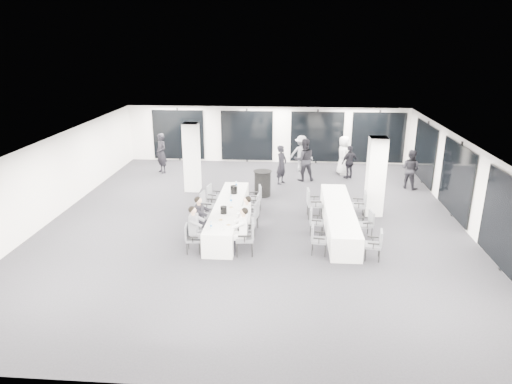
# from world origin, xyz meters

# --- Properties ---
(room) EXTENTS (14.04, 16.04, 2.84)m
(room) POSITION_xyz_m (0.89, 1.11, 1.39)
(room) COLOR black
(room) RESTS_ON ground
(column_left) EXTENTS (0.60, 0.60, 2.80)m
(column_left) POSITION_xyz_m (-2.80, 3.20, 1.40)
(column_left) COLOR white
(column_left) RESTS_ON floor
(column_right) EXTENTS (0.60, 0.60, 2.80)m
(column_right) POSITION_xyz_m (4.20, 1.00, 1.40)
(column_right) COLOR white
(column_right) RESTS_ON floor
(banquet_table_main) EXTENTS (0.90, 5.00, 0.75)m
(banquet_table_main) POSITION_xyz_m (-0.82, -0.48, 0.38)
(banquet_table_main) COLOR silver
(banquet_table_main) RESTS_ON floor
(banquet_table_side) EXTENTS (0.90, 5.00, 0.75)m
(banquet_table_side) POSITION_xyz_m (2.85, -0.45, 0.38)
(banquet_table_side) COLOR silver
(banquet_table_side) RESTS_ON floor
(cocktail_table) EXTENTS (0.74, 0.74, 1.03)m
(cocktail_table) POSITION_xyz_m (0.12, 2.70, 0.52)
(cocktail_table) COLOR black
(cocktail_table) RESTS_ON floor
(chair_main_left_near) EXTENTS (0.47, 0.52, 0.86)m
(chair_main_left_near) POSITION_xyz_m (-1.65, -2.54, 0.49)
(chair_main_left_near) COLOR #56585E
(chair_main_left_near) RESTS_ON floor
(chair_main_left_second) EXTENTS (0.49, 0.54, 0.91)m
(chair_main_left_second) POSITION_xyz_m (-1.65, -1.69, 0.52)
(chair_main_left_second) COLOR #56585E
(chair_main_left_second) RESTS_ON floor
(chair_main_left_mid) EXTENTS (0.54, 0.57, 0.93)m
(chair_main_left_mid) POSITION_xyz_m (-1.65, -0.77, 0.53)
(chair_main_left_mid) COLOR #56585E
(chair_main_left_mid) RESTS_ON floor
(chair_main_left_fourth) EXTENTS (0.55, 0.59, 0.97)m
(chair_main_left_fourth) POSITION_xyz_m (-1.66, 0.11, 0.55)
(chair_main_left_fourth) COLOR #56585E
(chair_main_left_fourth) RESTS_ON floor
(chair_main_left_far) EXTENTS (0.51, 0.54, 0.86)m
(chair_main_left_far) POSITION_xyz_m (-1.65, 1.24, 0.49)
(chair_main_left_far) COLOR #56585E
(chair_main_left_far) RESTS_ON floor
(chair_main_right_near) EXTENTS (0.58, 0.63, 1.04)m
(chair_main_right_near) POSITION_xyz_m (0.02, -2.54, 0.59)
(chair_main_right_near) COLOR #56585E
(chair_main_right_near) RESTS_ON floor
(chair_main_right_second) EXTENTS (0.48, 0.53, 0.90)m
(chair_main_right_second) POSITION_xyz_m (0.00, -1.53, 0.51)
(chair_main_right_second) COLOR #56585E
(chair_main_right_second) RESTS_ON floor
(chair_main_right_mid) EXTENTS (0.59, 0.62, 0.99)m
(chair_main_right_mid) POSITION_xyz_m (0.01, -0.79, 0.56)
(chair_main_right_mid) COLOR #56585E
(chair_main_right_mid) RESTS_ON floor
(chair_main_right_fourth) EXTENTS (0.51, 0.56, 0.93)m
(chair_main_right_fourth) POSITION_xyz_m (0.01, 0.17, 0.53)
(chair_main_right_fourth) COLOR #56585E
(chair_main_right_fourth) RESTS_ON floor
(chair_main_right_far) EXTENTS (0.53, 0.57, 0.90)m
(chair_main_right_far) POSITION_xyz_m (0.00, 1.16, 0.52)
(chair_main_right_far) COLOR #56585E
(chair_main_right_far) RESTS_ON floor
(chair_side_left_near) EXTENTS (0.50, 0.54, 0.89)m
(chair_side_left_near) POSITION_xyz_m (2.02, -2.36, 0.51)
(chair_side_left_near) COLOR #56585E
(chair_side_left_near) RESTS_ON floor
(chair_side_left_mid) EXTENTS (0.48, 0.52, 0.86)m
(chair_side_left_mid) POSITION_xyz_m (2.02, -0.96, 0.49)
(chair_side_left_mid) COLOR #56585E
(chair_side_left_mid) RESTS_ON floor
(chair_side_left_far) EXTENTS (0.56, 0.62, 1.04)m
(chair_side_left_far) POSITION_xyz_m (2.00, 0.48, 0.59)
(chair_side_left_far) COLOR #56585E
(chair_side_left_far) RESTS_ON floor
(chair_side_right_near) EXTENTS (0.51, 0.55, 0.89)m
(chair_side_right_near) POSITION_xyz_m (3.67, -2.60, 0.51)
(chair_side_right_near) COLOR #56585E
(chair_side_right_near) RESTS_ON floor
(chair_side_right_mid) EXTENTS (0.51, 0.54, 0.86)m
(chair_side_right_mid) POSITION_xyz_m (3.67, -1.04, 0.49)
(chair_side_right_mid) COLOR #56585E
(chair_side_right_mid) RESTS_ON floor
(chair_side_right_far) EXTENTS (0.52, 0.57, 0.97)m
(chair_side_right_far) POSITION_xyz_m (3.68, 0.54, 0.55)
(chair_side_right_far) COLOR #56585E
(chair_side_right_far) RESTS_ON floor
(seated_guest_a) EXTENTS (0.50, 0.38, 1.44)m
(seated_guest_a) POSITION_xyz_m (-1.49, -2.54, 0.81)
(seated_guest_a) COLOR slate
(seated_guest_a) RESTS_ON floor
(seated_guest_b) EXTENTS (0.50, 0.38, 1.44)m
(seated_guest_b) POSITION_xyz_m (-1.49, -1.70, 0.81)
(seated_guest_b) COLOR black
(seated_guest_b) RESTS_ON floor
(seated_guest_c) EXTENTS (0.50, 0.38, 1.44)m
(seated_guest_c) POSITION_xyz_m (-0.16, -2.55, 0.81)
(seated_guest_c) COLOR white
(seated_guest_c) RESTS_ON floor
(seated_guest_d) EXTENTS (0.50, 0.38, 1.44)m
(seated_guest_d) POSITION_xyz_m (-0.16, -1.53, 0.81)
(seated_guest_d) COLOR white
(seated_guest_d) RESTS_ON floor
(standing_guest_a) EXTENTS (0.82, 0.88, 1.91)m
(standing_guest_a) POSITION_xyz_m (0.83, 4.38, 0.96)
(standing_guest_a) COLOR black
(standing_guest_a) RESTS_ON floor
(standing_guest_b) EXTENTS (1.13, 0.82, 2.14)m
(standing_guest_b) POSITION_xyz_m (1.81, 4.92, 1.07)
(standing_guest_b) COLOR black
(standing_guest_b) RESTS_ON floor
(standing_guest_c) EXTENTS (1.33, 0.82, 1.93)m
(standing_guest_c) POSITION_xyz_m (1.72, 6.43, 0.96)
(standing_guest_c) COLOR slate
(standing_guest_c) RESTS_ON floor
(standing_guest_d) EXTENTS (1.14, 1.03, 1.70)m
(standing_guest_d) POSITION_xyz_m (3.85, 5.39, 0.85)
(standing_guest_d) COLOR black
(standing_guest_d) RESTS_ON floor
(standing_guest_e) EXTENTS (0.66, 1.02, 2.02)m
(standing_guest_e) POSITION_xyz_m (3.65, 6.08, 1.01)
(standing_guest_e) COLOR white
(standing_guest_e) RESTS_ON floor
(standing_guest_g) EXTENTS (0.98, 0.98, 2.10)m
(standing_guest_g) POSITION_xyz_m (-4.79, 5.69, 1.05)
(standing_guest_g) COLOR black
(standing_guest_g) RESTS_ON floor
(standing_guest_h) EXTENTS (1.05, 1.00, 1.88)m
(standing_guest_h) POSITION_xyz_m (6.20, 4.14, 0.94)
(standing_guest_h) COLOR black
(standing_guest_h) RESTS_ON floor
(ice_bucket_near) EXTENTS (0.21, 0.21, 0.24)m
(ice_bucket_near) POSITION_xyz_m (-0.86, -1.28, 0.87)
(ice_bucket_near) COLOR black
(ice_bucket_near) RESTS_ON banquet_table_main
(ice_bucket_far) EXTENTS (0.25, 0.25, 0.28)m
(ice_bucket_far) POSITION_xyz_m (-0.77, 0.69, 0.89)
(ice_bucket_far) COLOR black
(ice_bucket_far) RESTS_ON banquet_table_main
(water_bottle_a) EXTENTS (0.06, 0.06, 0.19)m
(water_bottle_a) POSITION_xyz_m (-1.05, -2.47, 0.85)
(water_bottle_a) COLOR silver
(water_bottle_a) RESTS_ON banquet_table_main
(water_bottle_b) EXTENTS (0.08, 0.08, 0.24)m
(water_bottle_b) POSITION_xyz_m (-0.75, -0.28, 0.87)
(water_bottle_b) COLOR silver
(water_bottle_b) RESTS_ON banquet_table_main
(water_bottle_c) EXTENTS (0.07, 0.07, 0.21)m
(water_bottle_c) POSITION_xyz_m (-0.78, 1.49, 0.85)
(water_bottle_c) COLOR silver
(water_bottle_c) RESTS_ON banquet_table_main
(plate_a) EXTENTS (0.19, 0.19, 0.03)m
(plate_a) POSITION_xyz_m (-0.86, -1.86, 0.76)
(plate_a) COLOR white
(plate_a) RESTS_ON banquet_table_main
(plate_b) EXTENTS (0.20, 0.20, 0.03)m
(plate_b) POSITION_xyz_m (-0.58, -2.22, 0.76)
(plate_b) COLOR white
(plate_b) RESTS_ON banquet_table_main
(plate_c) EXTENTS (0.19, 0.19, 0.03)m
(plate_c) POSITION_xyz_m (-0.69, -0.75, 0.76)
(plate_c) COLOR white
(plate_c) RESTS_ON banquet_table_main
(wine_glass) EXTENTS (0.08, 0.08, 0.22)m
(wine_glass) POSITION_xyz_m (-0.67, -2.58, 0.91)
(wine_glass) COLOR silver
(wine_glass) RESTS_ON banquet_table_main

